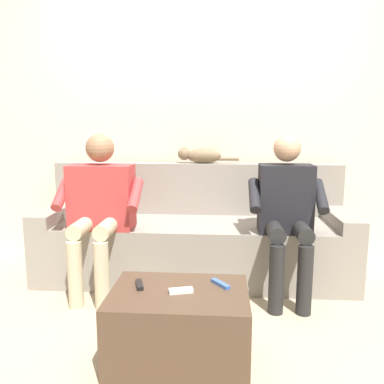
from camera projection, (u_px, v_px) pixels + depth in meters
ground_plane at (187, 315)px, 2.56m from camera, size 8.00×8.00×0.00m
back_wall at (198, 114)px, 3.49m from camera, size 4.47×0.06×2.62m
couch at (195, 238)px, 3.22m from camera, size 2.43×0.76×0.89m
coffee_table at (179, 325)px, 2.07m from camera, size 0.71×0.51×0.37m
person_left_seated at (286, 207)px, 2.74m from camera, size 0.52×0.50×1.15m
person_right_seated at (99, 203)px, 2.85m from camera, size 0.61×0.53×1.15m
cat_on_backrest at (200, 155)px, 3.36m from camera, size 0.52×0.12×0.14m
remote_blue at (220, 284)px, 2.11m from camera, size 0.10×0.12×0.02m
remote_white at (181, 291)px, 2.01m from camera, size 0.13×0.07×0.02m
remote_black at (139, 285)px, 2.09m from camera, size 0.07×0.13×0.02m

